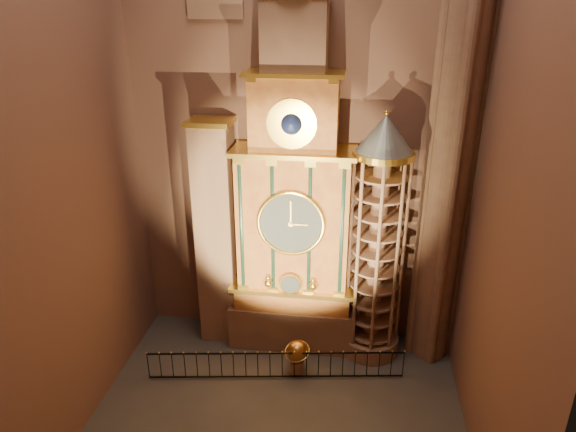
# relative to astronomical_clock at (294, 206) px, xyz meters

# --- Properties ---
(floor) EXTENTS (14.00, 14.00, 0.00)m
(floor) POSITION_rel_astronomical_clock_xyz_m (0.00, -4.96, -6.68)
(floor) COLOR #383330
(floor) RESTS_ON ground
(wall_back) EXTENTS (22.00, 0.00, 22.00)m
(wall_back) POSITION_rel_astronomical_clock_xyz_m (0.00, 1.04, 4.32)
(wall_back) COLOR brown
(wall_back) RESTS_ON floor
(wall_left) EXTENTS (0.00, 22.00, 22.00)m
(wall_left) POSITION_rel_astronomical_clock_xyz_m (-7.00, -4.96, 4.32)
(wall_left) COLOR brown
(wall_left) RESTS_ON floor
(wall_right) EXTENTS (0.00, 22.00, 22.00)m
(wall_right) POSITION_rel_astronomical_clock_xyz_m (7.00, -4.96, 4.32)
(wall_right) COLOR brown
(wall_right) RESTS_ON floor
(astronomical_clock) EXTENTS (5.60, 2.41, 16.70)m
(astronomical_clock) POSITION_rel_astronomical_clock_xyz_m (0.00, 0.00, 0.00)
(astronomical_clock) COLOR #8C634C
(astronomical_clock) RESTS_ON floor
(portrait_tower) EXTENTS (1.80, 1.60, 10.20)m
(portrait_tower) POSITION_rel_astronomical_clock_xyz_m (-3.40, 0.02, -1.53)
(portrait_tower) COLOR #8C634C
(portrait_tower) RESTS_ON floor
(stair_turret) EXTENTS (2.50, 2.50, 10.80)m
(stair_turret) POSITION_rel_astronomical_clock_xyz_m (3.50, -0.26, -1.41)
(stair_turret) COLOR #8C634C
(stair_turret) RESTS_ON floor
(gothic_pier) EXTENTS (2.04, 2.04, 22.00)m
(gothic_pier) POSITION_rel_astronomical_clock_xyz_m (6.10, 0.04, 4.32)
(gothic_pier) COLOR #8C634C
(gothic_pier) RESTS_ON floor
(celestial_globe) EXTENTS (1.39, 1.36, 1.56)m
(celestial_globe) POSITION_rel_astronomical_clock_xyz_m (0.45, -2.33, -5.74)
(celestial_globe) COLOR #8C634C
(celestial_globe) RESTS_ON floor
(iron_railing) EXTENTS (10.43, 1.56, 1.24)m
(iron_railing) POSITION_rel_astronomical_clock_xyz_m (-0.37, -2.79, -6.00)
(iron_railing) COLOR black
(iron_railing) RESTS_ON floor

